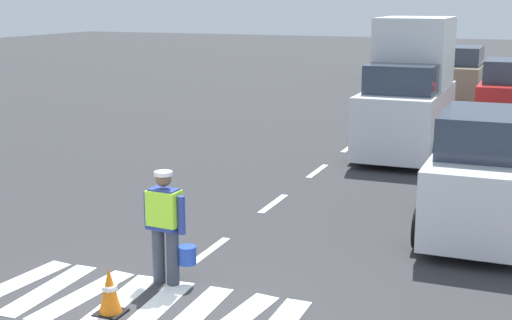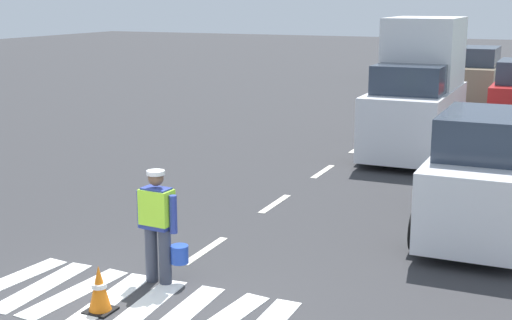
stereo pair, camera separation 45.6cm
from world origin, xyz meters
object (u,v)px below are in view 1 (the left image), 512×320
traffic_cone_near (110,291)px  car_parked_curbside (483,177)px  car_outgoing_far (461,76)px  road_worker (166,222)px  delivery_truck (409,93)px  car_oncoming_third (402,59)px  car_parked_far (510,95)px

traffic_cone_near → car_parked_curbside: 6.78m
traffic_cone_near → car_outgoing_far: (1.94, 22.16, 0.70)m
road_worker → traffic_cone_near: size_ratio=2.60×
car_outgoing_far → road_worker: bearing=-94.7°
traffic_cone_near → delivery_truck: 11.74m
delivery_truck → car_oncoming_third: size_ratio=1.12×
car_parked_curbside → delivery_truck: bearing=111.2°
car_parked_curbside → car_parked_far: 11.61m
road_worker → car_parked_far: size_ratio=0.43×
delivery_truck → car_outgoing_far: (0.19, 10.62, -0.60)m
traffic_cone_near → delivery_truck: bearing=81.4°
delivery_truck → road_worker: bearing=-98.5°
delivery_truck → car_oncoming_third: 18.21m
car_parked_far → car_outgoing_far: bearing=111.8°
road_worker → delivery_truck: delivery_truck is taller
road_worker → traffic_cone_near: bearing=-99.8°
road_worker → car_outgoing_far: size_ratio=0.39×
road_worker → delivery_truck: 10.49m
car_parked_curbside → car_outgoing_far: car_outgoing_far is taller
car_oncoming_third → car_parked_curbside: (5.95, -24.09, 0.00)m
delivery_truck → car_outgoing_far: 10.64m
car_outgoing_far → delivery_truck: bearing=-91.0°
car_oncoming_third → car_outgoing_far: bearing=-62.8°
car_oncoming_third → car_outgoing_far: 8.14m
car_oncoming_third → road_worker: bearing=-86.0°
road_worker → car_parked_curbside: 5.72m
car_oncoming_third → car_outgoing_far: (3.72, -7.24, 0.01)m
traffic_cone_near → delivery_truck: size_ratio=0.14×
car_oncoming_third → car_parked_far: size_ratio=1.05×
road_worker → car_oncoming_third: size_ratio=0.41×
delivery_truck → car_outgoing_far: size_ratio=1.07×
car_parked_curbside → car_parked_far: bearing=90.6°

